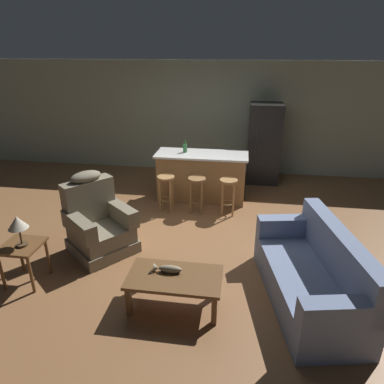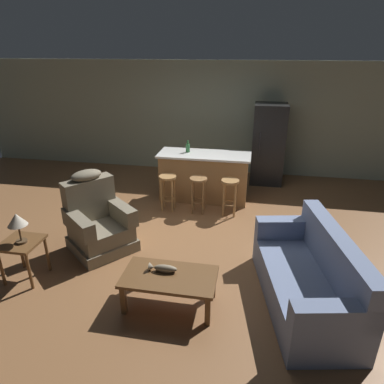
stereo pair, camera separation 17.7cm
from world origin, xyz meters
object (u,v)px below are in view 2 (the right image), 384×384
(bar_stool_middle, at_px, (198,189))
(bottle_tall_green, at_px, (188,148))
(fish_figurine, at_px, (163,268))
(end_table, at_px, (22,248))
(table_lamp, at_px, (17,221))
(recliner_near_lamp, at_px, (98,222))
(kitchen_island, at_px, (204,176))
(couch, at_px, (309,279))
(coffee_table, at_px, (169,279))
(bar_stool_right, at_px, (230,191))
(refrigerator, at_px, (268,144))
(bar_stool_left, at_px, (168,186))

(bar_stool_middle, bearing_deg, bottle_tall_green, 115.57)
(fish_figurine, distance_m, end_table, 1.92)
(table_lamp, bearing_deg, recliner_near_lamp, 56.72)
(fish_figurine, relative_size, table_lamp, 0.83)
(table_lamp, xyz_separation_m, kitchen_island, (1.91, 3.03, -0.39))
(bottle_tall_green, bearing_deg, fish_figurine, -84.31)
(couch, distance_m, bottle_tall_green, 3.60)
(couch, xyz_separation_m, table_lamp, (-3.60, -0.19, 0.53))
(end_table, bearing_deg, bar_stool_middle, 50.94)
(coffee_table, distance_m, fish_figurine, 0.15)
(end_table, height_order, bottle_tall_green, bottle_tall_green)
(coffee_table, xyz_separation_m, end_table, (-2.01, 0.16, 0.10))
(bar_stool_right, xyz_separation_m, refrigerator, (0.68, 1.83, 0.41))
(bar_stool_middle, bearing_deg, end_table, -129.06)
(bar_stool_left, bearing_deg, couch, -44.14)
(kitchen_island, bearing_deg, bar_stool_middle, -91.07)
(couch, relative_size, bar_stool_middle, 2.98)
(recliner_near_lamp, distance_m, bar_stool_middle, 1.97)
(recliner_near_lamp, bearing_deg, bar_stool_left, 104.13)
(end_table, relative_size, kitchen_island, 0.31)
(table_lamp, distance_m, refrigerator, 5.28)
(end_table, relative_size, refrigerator, 0.32)
(refrigerator, bearing_deg, couch, -83.80)
(recliner_near_lamp, bearing_deg, end_table, -85.03)
(end_table, bearing_deg, refrigerator, 52.83)
(end_table, relative_size, bar_stool_right, 0.82)
(bar_stool_right, relative_size, bottle_tall_green, 2.89)
(recliner_near_lamp, xyz_separation_m, end_table, (-0.63, -0.90, 0.04))
(coffee_table, relative_size, bottle_tall_green, 4.67)
(fish_figurine, bearing_deg, refrigerator, 73.54)
(couch, xyz_separation_m, bar_stool_left, (-2.28, 2.21, 0.13))
(couch, height_order, kitchen_island, kitchen_island)
(bar_stool_middle, bearing_deg, table_lamp, -128.40)
(recliner_near_lamp, distance_m, kitchen_island, 2.48)
(coffee_table, xyz_separation_m, couch, (1.62, 0.34, -0.02))
(refrigerator, bearing_deg, bar_stool_right, -110.49)
(kitchen_island, height_order, bar_stool_left, kitchen_island)
(table_lamp, bearing_deg, coffee_table, -4.24)
(recliner_near_lamp, bearing_deg, couch, 26.38)
(couch, height_order, bar_stool_right, couch)
(coffee_table, bearing_deg, bar_stool_right, 78.97)
(couch, xyz_separation_m, kitchen_island, (-1.69, 2.84, 0.14))
(kitchen_island, xyz_separation_m, bar_stool_middle, (-0.01, -0.63, -0.01))
(end_table, bearing_deg, coffee_table, -4.66)
(coffee_table, xyz_separation_m, refrigerator, (1.18, 4.37, 0.52))
(bottle_tall_green, bearing_deg, bar_stool_right, -37.17)
(kitchen_island, distance_m, refrigerator, 1.78)
(bar_stool_right, bearing_deg, kitchen_island, 131.89)
(coffee_table, bearing_deg, recliner_near_lamp, 142.25)
(recliner_near_lamp, height_order, bar_stool_right, recliner_near_lamp)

